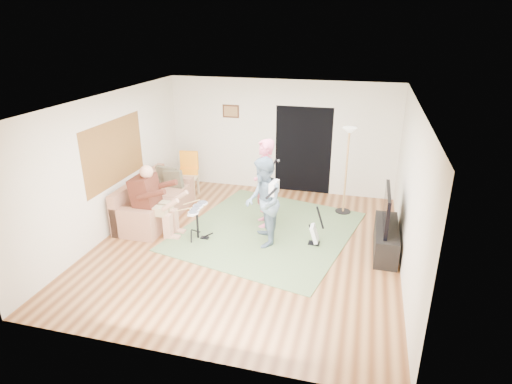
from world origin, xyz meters
TOP-DOWN VIEW (x-y plane):
  - floor at (0.00, 0.00)m, footprint 6.00×6.00m
  - walls at (0.00, 0.00)m, footprint 5.50×6.00m
  - ceiling at (0.00, 0.00)m, footprint 6.00×6.00m
  - window_blinds at (-2.74, 0.20)m, footprint 0.00×2.05m
  - doorway at (0.55, 2.99)m, footprint 2.10×0.00m
  - picture_frame at (-1.25, 2.99)m, footprint 0.42×0.03m
  - area_rug at (0.22, 0.65)m, footprint 3.81×4.04m
  - sofa at (-2.30, 0.66)m, footprint 0.88×2.13m
  - drummer at (-1.86, 0.01)m, footprint 0.92×0.51m
  - drum_kit at (-1.00, 0.01)m, footprint 0.37×0.66m
  - singer at (0.09, 0.93)m, footprint 0.64×0.77m
  - microphone at (0.29, 0.93)m, footprint 0.06×0.06m
  - guitarist at (0.27, 0.13)m, footprint 0.86×0.98m
  - guitar_held at (0.47, 0.13)m, footprint 0.20×0.61m
  - guitar_spare at (1.22, 0.34)m, footprint 0.28×0.25m
  - torchiere_lamp at (1.64, 1.96)m, footprint 0.34×0.34m
  - dining_chair at (-2.03, 2.01)m, footprint 0.51×0.53m
  - tv_cabinet at (2.50, 0.40)m, footprint 0.40×1.40m
  - television at (2.45, 0.40)m, footprint 0.06×1.16m

SIDE VIEW (x-z plane):
  - floor at x=0.00m, z-range 0.00..0.00m
  - area_rug at x=0.22m, z-range 0.00..0.02m
  - guitar_spare at x=1.22m, z-range -0.17..0.62m
  - tv_cabinet at x=2.50m, z-range 0.00..0.50m
  - sofa at x=-2.30m, z-range -0.14..0.72m
  - drum_kit at x=-1.00m, z-range -0.04..0.64m
  - dining_chair at x=-2.03m, z-range -0.15..0.92m
  - drummer at x=-1.86m, z-range -0.16..1.25m
  - guitarist at x=0.27m, z-range 0.00..1.69m
  - television at x=2.45m, z-range 0.51..1.19m
  - singer at x=0.09m, z-range 0.00..1.82m
  - doorway at x=0.55m, z-range 0.00..2.10m
  - guitar_held at x=0.47m, z-range 1.02..1.28m
  - torchiere_lamp at x=1.64m, z-range 0.35..2.25m
  - walls at x=0.00m, z-range 0.00..2.70m
  - microphone at x=0.29m, z-range 1.24..1.48m
  - window_blinds at x=-2.74m, z-range 0.53..2.58m
  - picture_frame at x=-1.25m, z-range 1.74..2.06m
  - ceiling at x=0.00m, z-range 2.70..2.70m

